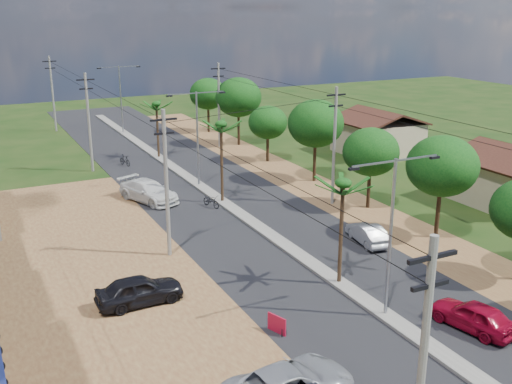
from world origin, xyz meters
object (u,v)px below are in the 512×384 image
car_white_far (149,192)px  roadside_sign (277,325)px  car_red_near (473,316)px  car_parked_dark (140,291)px  car_silver_mid (367,234)px

car_white_far → roadside_sign: bearing=-112.9°
car_red_near → roadside_sign: bearing=-36.5°
car_white_far → car_parked_dark: bearing=-129.9°
car_silver_mid → car_white_far: car_white_far is taller
car_red_near → car_white_far: car_white_far is taller
car_red_near → car_silver_mid: (2.10, 10.98, -0.06)m
car_red_near → car_silver_mid: bearing=-112.9°
car_parked_dark → car_red_near: bearing=-126.8°
car_white_far → roadside_sign: (-0.50, -21.87, -0.36)m
car_red_near → roadside_sign: car_red_near is taller
car_red_near → car_silver_mid: 11.18m
car_silver_mid → car_white_far: bearing=-46.2°
roadside_sign → car_parked_dark: bearing=111.4°
car_white_far → car_parked_dark: size_ratio=1.25×
car_silver_mid → car_parked_dark: (-15.39, -1.51, 0.11)m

